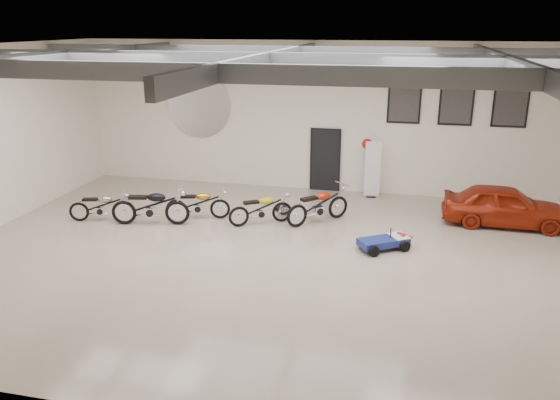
% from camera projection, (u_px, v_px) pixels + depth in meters
% --- Properties ---
extents(floor, '(16.00, 12.00, 0.01)m').
position_uv_depth(floor, '(269.00, 257.00, 13.53)').
color(floor, tan).
rests_on(floor, ground).
extents(ceiling, '(16.00, 12.00, 0.01)m').
position_uv_depth(ceiling, '(268.00, 48.00, 11.98)').
color(ceiling, gray).
rests_on(ceiling, back_wall).
extents(back_wall, '(16.00, 0.02, 5.00)m').
position_uv_depth(back_wall, '(312.00, 117.00, 18.32)').
color(back_wall, silver).
rests_on(back_wall, floor).
extents(ceiling_beams, '(15.80, 11.80, 0.32)m').
position_uv_depth(ceiling_beams, '(268.00, 60.00, 12.06)').
color(ceiling_beams, slate).
rests_on(ceiling_beams, ceiling).
extents(door, '(0.92, 0.08, 2.10)m').
position_uv_depth(door, '(325.00, 161.00, 18.61)').
color(door, black).
rests_on(door, back_wall).
extents(logo_plaque, '(2.30, 0.06, 1.16)m').
position_uv_depth(logo_plaque, '(199.00, 105.00, 19.03)').
color(logo_plaque, silver).
rests_on(logo_plaque, back_wall).
extents(poster_left, '(1.05, 0.08, 1.35)m').
position_uv_depth(poster_left, '(404.00, 102.00, 17.46)').
color(poster_left, black).
rests_on(poster_left, back_wall).
extents(poster_mid, '(1.05, 0.08, 1.35)m').
position_uv_depth(poster_mid, '(456.00, 104.00, 17.12)').
color(poster_mid, black).
rests_on(poster_mid, back_wall).
extents(poster_right, '(1.05, 0.08, 1.35)m').
position_uv_depth(poster_right, '(511.00, 106.00, 16.78)').
color(poster_right, black).
rests_on(poster_right, back_wall).
extents(oil_sign, '(0.72, 0.10, 0.72)m').
position_uv_depth(oil_sign, '(367.00, 144.00, 18.12)').
color(oil_sign, white).
rests_on(oil_sign, back_wall).
extents(banner_stand, '(0.53, 0.27, 1.88)m').
position_uv_depth(banner_stand, '(372.00, 170.00, 17.89)').
color(banner_stand, white).
rests_on(banner_stand, floor).
extents(motorcycle_silver, '(1.86, 1.00, 0.92)m').
position_uv_depth(motorcycle_silver, '(100.00, 206.00, 15.84)').
color(motorcycle_silver, silver).
rests_on(motorcycle_silver, floor).
extents(motorcycle_black, '(2.28, 1.12, 1.14)m').
position_uv_depth(motorcycle_black, '(150.00, 206.00, 15.53)').
color(motorcycle_black, silver).
rests_on(motorcycle_black, floor).
extents(motorcycle_gold, '(1.93, 1.00, 0.96)m').
position_uv_depth(motorcycle_gold, '(198.00, 203.00, 16.02)').
color(motorcycle_gold, silver).
rests_on(motorcycle_gold, floor).
extents(motorcycle_yellow, '(1.87, 1.45, 0.96)m').
position_uv_depth(motorcycle_yellow, '(261.00, 208.00, 15.58)').
color(motorcycle_yellow, silver).
rests_on(motorcycle_yellow, floor).
extents(motorcycle_red, '(1.93, 1.92, 1.08)m').
position_uv_depth(motorcycle_red, '(318.00, 205.00, 15.69)').
color(motorcycle_red, silver).
rests_on(motorcycle_red, floor).
extents(go_kart, '(1.71, 1.46, 0.57)m').
position_uv_depth(go_kart, '(388.00, 238.00, 13.91)').
color(go_kart, navy).
rests_on(go_kart, floor).
extents(vintage_car, '(1.46, 3.46, 1.17)m').
position_uv_depth(vintage_car, '(505.00, 206.00, 15.48)').
color(vintage_car, maroon).
rests_on(vintage_car, floor).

